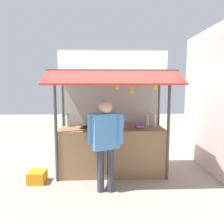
{
  "coord_description": "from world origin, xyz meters",
  "views": [
    {
      "loc": [
        -0.16,
        -4.38,
        1.86
      ],
      "look_at": [
        0.0,
        0.0,
        1.34
      ],
      "focal_mm": 33.76,
      "sensor_mm": 36.0,
      "label": 1
    }
  ],
  "objects_px": {
    "vendor_person": "(105,137)",
    "water_bottle_far_left": "(147,121)",
    "water_bottle_right": "(154,121)",
    "banana_bunch_leftmost": "(117,86)",
    "magazine_stack_back_right": "(106,127)",
    "plastic_crate": "(37,177)",
    "magazine_stack_front_right": "(139,127)",
    "banana_bunch_rightmost": "(154,86)",
    "water_bottle_back_left": "(68,120)",
    "water_bottle_mid_right": "(96,121)",
    "magazine_stack_left": "(85,128)",
    "water_bottle_front_left": "(123,122)",
    "banana_bunch_inner_right": "(131,90)"
  },
  "relations": [
    {
      "from": "vendor_person",
      "to": "water_bottle_far_left",
      "type": "bearing_deg",
      "value": -155.18
    },
    {
      "from": "banana_bunch_rightmost",
      "to": "vendor_person",
      "type": "bearing_deg",
      "value": -159.05
    },
    {
      "from": "water_bottle_right",
      "to": "magazine_stack_left",
      "type": "height_order",
      "value": "water_bottle_right"
    },
    {
      "from": "water_bottle_back_left",
      "to": "plastic_crate",
      "type": "distance_m",
      "value": 1.3
    },
    {
      "from": "water_bottle_right",
      "to": "banana_bunch_leftmost",
      "type": "bearing_deg",
      "value": -143.36
    },
    {
      "from": "banana_bunch_leftmost",
      "to": "plastic_crate",
      "type": "relative_size",
      "value": 0.71
    },
    {
      "from": "magazine_stack_left",
      "to": "vendor_person",
      "type": "bearing_deg",
      "value": -62.63
    },
    {
      "from": "magazine_stack_front_right",
      "to": "banana_bunch_leftmost",
      "type": "distance_m",
      "value": 1.06
    },
    {
      "from": "magazine_stack_back_right",
      "to": "banana_bunch_leftmost",
      "type": "distance_m",
      "value": 1.0
    },
    {
      "from": "water_bottle_right",
      "to": "magazine_stack_left",
      "type": "relative_size",
      "value": 0.8
    },
    {
      "from": "water_bottle_front_left",
      "to": "banana_bunch_rightmost",
      "type": "relative_size",
      "value": 0.97
    },
    {
      "from": "vendor_person",
      "to": "plastic_crate",
      "type": "bearing_deg",
      "value": -39.38
    },
    {
      "from": "water_bottle_right",
      "to": "plastic_crate",
      "type": "bearing_deg",
      "value": -166.05
    },
    {
      "from": "water_bottle_back_left",
      "to": "magazine_stack_back_right",
      "type": "relative_size",
      "value": 0.93
    },
    {
      "from": "magazine_stack_left",
      "to": "banana_bunch_leftmost",
      "type": "xyz_separation_m",
      "value": [
        0.64,
        -0.46,
        0.88
      ]
    },
    {
      "from": "water_bottle_right",
      "to": "vendor_person",
      "type": "bearing_deg",
      "value": -137.49
    },
    {
      "from": "water_bottle_front_left",
      "to": "banana_bunch_inner_right",
      "type": "height_order",
      "value": "banana_bunch_inner_right"
    },
    {
      "from": "water_bottle_right",
      "to": "vendor_person",
      "type": "relative_size",
      "value": 0.15
    },
    {
      "from": "water_bottle_mid_right",
      "to": "magazine_stack_left",
      "type": "distance_m",
      "value": 0.26
    },
    {
      "from": "vendor_person",
      "to": "banana_bunch_leftmost",
      "type": "bearing_deg",
      "value": -144.58
    },
    {
      "from": "water_bottle_far_left",
      "to": "water_bottle_right",
      "type": "bearing_deg",
      "value": -6.62
    },
    {
      "from": "water_bottle_front_left",
      "to": "water_bottle_mid_right",
      "type": "height_order",
      "value": "water_bottle_mid_right"
    },
    {
      "from": "water_bottle_right",
      "to": "magazine_stack_front_right",
      "type": "distance_m",
      "value": 0.49
    },
    {
      "from": "water_bottle_far_left",
      "to": "magazine_stack_front_right",
      "type": "distance_m",
      "value": 0.39
    },
    {
      "from": "water_bottle_front_left",
      "to": "water_bottle_right",
      "type": "relative_size",
      "value": 0.93
    },
    {
      "from": "magazine_stack_front_right",
      "to": "magazine_stack_back_right",
      "type": "bearing_deg",
      "value": 175.59
    },
    {
      "from": "water_bottle_front_left",
      "to": "magazine_stack_left",
      "type": "xyz_separation_m",
      "value": [
        -0.8,
        -0.08,
        -0.09
      ]
    },
    {
      "from": "vendor_person",
      "to": "water_bottle_front_left",
      "type": "bearing_deg",
      "value": -135.65
    },
    {
      "from": "magazine_stack_front_right",
      "to": "banana_bunch_rightmost",
      "type": "distance_m",
      "value": 0.95
    },
    {
      "from": "water_bottle_back_left",
      "to": "banana_bunch_leftmost",
      "type": "height_order",
      "value": "banana_bunch_leftmost"
    },
    {
      "from": "water_bottle_back_left",
      "to": "vendor_person",
      "type": "distance_m",
      "value": 1.35
    },
    {
      "from": "magazine_stack_back_right",
      "to": "vendor_person",
      "type": "height_order",
      "value": "vendor_person"
    },
    {
      "from": "banana_bunch_inner_right",
      "to": "magazine_stack_front_right",
      "type": "bearing_deg",
      "value": 59.55
    },
    {
      "from": "magazine_stack_left",
      "to": "water_bottle_mid_right",
      "type": "bearing_deg",
      "value": 13.24
    },
    {
      "from": "water_bottle_mid_right",
      "to": "magazine_stack_left",
      "type": "bearing_deg",
      "value": -166.76
    },
    {
      "from": "magazine_stack_front_right",
      "to": "plastic_crate",
      "type": "relative_size",
      "value": 0.78
    },
    {
      "from": "magazine_stack_back_right",
      "to": "plastic_crate",
      "type": "xyz_separation_m",
      "value": [
        -1.35,
        -0.38,
        -0.9
      ]
    },
    {
      "from": "water_bottle_far_left",
      "to": "magazine_stack_back_right",
      "type": "xyz_separation_m",
      "value": [
        -0.93,
        -0.25,
        -0.09
      ]
    },
    {
      "from": "banana_bunch_rightmost",
      "to": "vendor_person",
      "type": "distance_m",
      "value": 1.33
    },
    {
      "from": "banana_bunch_rightmost",
      "to": "vendor_person",
      "type": "xyz_separation_m",
      "value": [
        -0.93,
        -0.35,
        -0.89
      ]
    },
    {
      "from": "water_bottle_front_left",
      "to": "banana_bunch_rightmost",
      "type": "xyz_separation_m",
      "value": [
        0.55,
        -0.53,
        0.78
      ]
    },
    {
      "from": "magazine_stack_left",
      "to": "banana_bunch_inner_right",
      "type": "relative_size",
      "value": 0.99
    },
    {
      "from": "vendor_person",
      "to": "plastic_crate",
      "type": "relative_size",
      "value": 5.08
    },
    {
      "from": "water_bottle_far_left",
      "to": "water_bottle_mid_right",
      "type": "relative_size",
      "value": 0.78
    },
    {
      "from": "water_bottle_front_left",
      "to": "magazine_stack_front_right",
      "type": "relative_size",
      "value": 0.94
    },
    {
      "from": "water_bottle_back_left",
      "to": "water_bottle_front_left",
      "type": "distance_m",
      "value": 1.22
    },
    {
      "from": "banana_bunch_inner_right",
      "to": "water_bottle_far_left",
      "type": "bearing_deg",
      "value": 56.03
    },
    {
      "from": "magazine_stack_front_right",
      "to": "vendor_person",
      "type": "bearing_deg",
      "value": -134.28
    },
    {
      "from": "water_bottle_far_left",
      "to": "plastic_crate",
      "type": "xyz_separation_m",
      "value": [
        -2.28,
        -0.62,
        -0.99
      ]
    },
    {
      "from": "water_bottle_back_left",
      "to": "banana_bunch_inner_right",
      "type": "distance_m",
      "value": 1.65
    }
  ]
}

